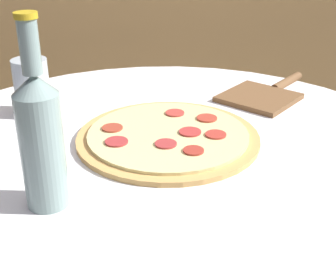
% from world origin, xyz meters
% --- Properties ---
extents(table, '(1.08, 1.08, 0.68)m').
position_xyz_m(table, '(0.00, 0.00, 0.52)').
color(table, white).
rests_on(table, ground_plane).
extents(fence_panel, '(1.78, 0.04, 1.41)m').
position_xyz_m(fence_panel, '(0.00, 0.98, 0.71)').
color(fence_panel, olive).
rests_on(fence_panel, ground_plane).
extents(pizza, '(0.36, 0.36, 0.02)m').
position_xyz_m(pizza, '(0.01, 0.05, 0.69)').
color(pizza, tan).
rests_on(pizza, table).
extents(beer_bottle, '(0.06, 0.06, 0.29)m').
position_xyz_m(beer_bottle, '(-0.20, -0.14, 0.80)').
color(beer_bottle, gray).
rests_on(beer_bottle, table).
extents(pizza_paddle, '(0.28, 0.27, 0.02)m').
position_xyz_m(pizza_paddle, '(0.27, 0.25, 0.69)').
color(pizza_paddle, brown).
rests_on(pizza_paddle, table).
extents(drinking_glass, '(0.08, 0.08, 0.12)m').
position_xyz_m(drinking_glass, '(-0.26, 0.23, 0.74)').
color(drinking_glass, '#ADBCC6').
rests_on(drinking_glass, table).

